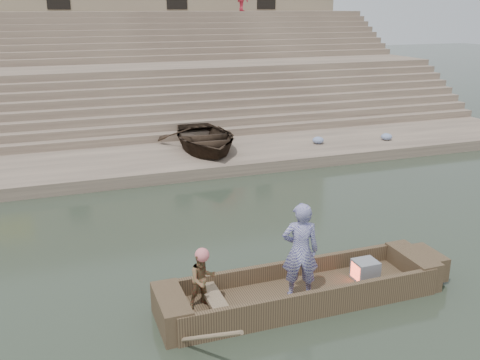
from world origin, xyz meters
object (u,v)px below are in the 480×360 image
beached_rowboat (204,138)px  television (365,270)px  standing_man (300,251)px  rowing_man (203,279)px  main_rowboat (301,296)px

beached_rowboat → television: bearing=-85.1°
standing_man → beached_rowboat: (1.16, 10.35, -0.31)m
rowing_man → television: 3.35m
standing_man → beached_rowboat: bearing=-77.6°
television → beached_rowboat: beached_rowboat is taller
rowing_man → standing_man: bearing=-15.3°
beached_rowboat → standing_man: bearing=-93.6°
television → main_rowboat: bearing=180.0°
main_rowboat → rowing_man: 2.04m
main_rowboat → standing_man: standing_man is taller
rowing_man → beached_rowboat: rowing_man is taller
main_rowboat → standing_man: bearing=-132.9°
television → beached_rowboat: (-0.37, 10.21, 0.43)m
rowing_man → television: (3.33, -0.13, -0.34)m
main_rowboat → television: television is taller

